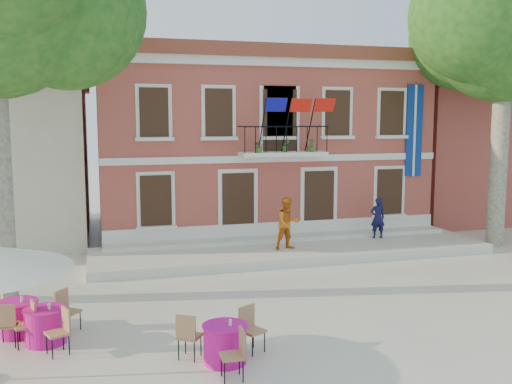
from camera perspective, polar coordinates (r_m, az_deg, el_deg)
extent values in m
plane|color=beige|center=(15.70, 2.08, -10.38)|extent=(90.00, 90.00, 0.00)
cube|color=#AE413F|center=(25.14, -0.47, 4.43)|extent=(13.00, 8.00, 7.00)
cube|color=brown|center=(25.23, -0.48, 12.96)|extent=(13.50, 8.50, 0.50)
cube|color=silver|center=(21.43, 2.35, 12.89)|extent=(13.30, 0.35, 0.35)
cube|color=silver|center=(20.89, 2.73, 3.83)|extent=(3.20, 0.90, 0.15)
cube|color=black|center=(20.47, 3.10, 6.55)|extent=(3.20, 0.04, 0.04)
cube|color=navy|center=(23.57, 15.54, 5.91)|extent=(0.70, 0.05, 3.60)
cube|color=#0D0E94|center=(19.87, 0.96, 8.70)|extent=(0.76, 0.27, 0.47)
cube|color=red|center=(20.15, 3.44, 8.67)|extent=(0.76, 0.29, 0.47)
cube|color=red|center=(20.46, 5.85, 8.63)|extent=(0.76, 0.27, 0.47)
imported|color=#26591E|center=(20.29, 0.31, 4.62)|extent=(0.43, 0.37, 0.48)
imported|color=#26591E|center=(20.59, 3.00, 4.65)|extent=(0.26, 0.21, 0.48)
imported|color=#26591E|center=(20.93, 5.60, 4.67)|extent=(0.27, 0.27, 0.48)
cube|color=#AE413F|center=(31.38, 20.72, 3.62)|extent=(9.00, 9.00, 6.00)
cube|color=brown|center=(31.36, 20.99, 9.46)|extent=(9.40, 9.40, 0.40)
cube|color=silver|center=(20.29, 3.70, -5.85)|extent=(14.00, 3.40, 0.30)
cylinder|color=#A59E84|center=(23.08, 23.13, 3.52)|extent=(0.64, 0.64, 6.95)
sphere|color=#174A17|center=(23.29, 23.72, 15.05)|extent=(5.56, 5.56, 5.56)
imported|color=#101138|center=(21.96, 12.07, -2.55)|extent=(0.59, 0.42, 1.54)
imported|color=orange|center=(19.65, 3.21, -3.15)|extent=(0.98, 0.82, 1.81)
cylinder|color=#DD1491|center=(13.27, -20.32, -12.49)|extent=(0.84, 0.84, 0.75)
cylinder|color=#DD1491|center=(13.15, -20.39, -10.91)|extent=(0.90, 0.90, 0.02)
cube|color=tan|center=(12.56, -19.25, -13.09)|extent=(0.55, 0.55, 0.95)
cube|color=tan|center=(13.77, -18.21, -11.24)|extent=(0.59, 0.59, 0.95)
cube|color=tan|center=(13.42, -23.54, -11.98)|extent=(0.47, 0.47, 0.95)
cylinder|color=#DD1491|center=(11.60, -3.13, -14.96)|extent=(0.84, 0.84, 0.75)
cylinder|color=#DD1491|center=(11.46, -3.14, -13.18)|extent=(0.90, 0.90, 0.02)
cube|color=tan|center=(12.02, -0.31, -13.61)|extent=(0.57, 0.57, 0.95)
cube|color=tan|center=(11.82, -6.65, -14.04)|extent=(0.58, 0.58, 0.95)
cube|color=tan|center=(10.88, -2.41, -15.94)|extent=(0.44, 0.44, 0.95)
cylinder|color=#DD1491|center=(13.97, -22.68, -11.60)|extent=(0.84, 0.84, 0.75)
cylinder|color=#DD1491|center=(13.85, -22.76, -10.09)|extent=(0.90, 0.90, 0.02)
cube|color=tan|center=(13.24, -22.15, -12.17)|extent=(0.52, 0.52, 0.95)
cube|color=tan|center=(14.65, -23.19, -10.34)|extent=(0.52, 0.52, 0.95)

